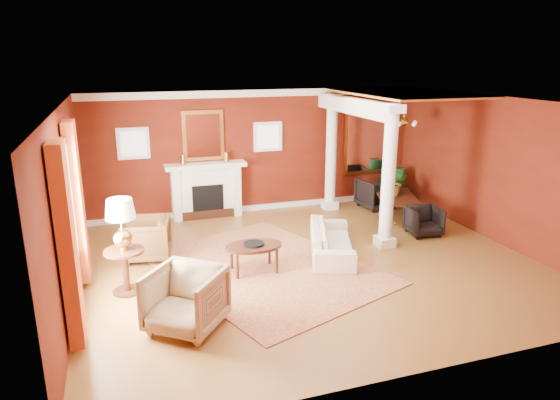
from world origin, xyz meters
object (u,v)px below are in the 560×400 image
object	(u,v)px
sofa	(332,236)
side_table	(122,230)
dining_table	(397,200)
armchair_stripe	(185,297)
armchair_leopard	(146,237)
coffee_table	(254,247)

from	to	relation	value
sofa	side_table	size ratio (longest dim) A/B	1.24
dining_table	armchair_stripe	bearing A→B (deg)	142.16
armchair_leopard	dining_table	distance (m)	5.76
armchair_stripe	dining_table	distance (m)	6.37
coffee_table	dining_table	bearing A→B (deg)	25.39
sofa	side_table	xyz separation A→B (m)	(-3.76, -0.43, 0.68)
armchair_leopard	armchair_stripe	size ratio (longest dim) A/B	0.90
side_table	dining_table	xyz separation A→B (m)	(6.13, 2.01, -0.63)
coffee_table	dining_table	distance (m)	4.41
armchair_stripe	side_table	xyz separation A→B (m)	(-0.75, 1.41, 0.58)
armchair_leopard	coffee_table	distance (m)	2.11
sofa	coffee_table	size ratio (longest dim) A/B	1.94
armchair_stripe	dining_table	size ratio (longest dim) A/B	0.63
side_table	armchair_stripe	bearing A→B (deg)	-61.93
side_table	dining_table	distance (m)	6.48
dining_table	sofa	bearing A→B (deg)	143.43
armchair_stripe	coffee_table	bearing A→B (deg)	86.24
armchair_leopard	dining_table	size ratio (longest dim) A/B	0.56
coffee_table	side_table	world-z (taller)	side_table
sofa	dining_table	size ratio (longest dim) A/B	1.27
coffee_table	side_table	bearing A→B (deg)	-176.69
sofa	coffee_table	world-z (taller)	sofa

